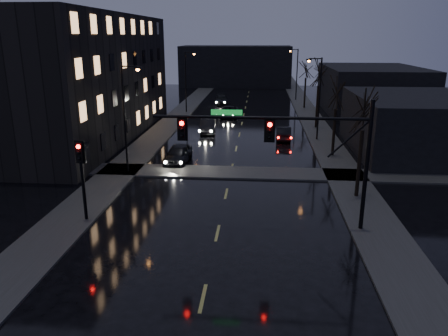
% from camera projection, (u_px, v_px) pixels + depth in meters
% --- Properties ---
extents(ground, '(160.00, 160.00, 0.00)m').
position_uv_depth(ground, '(196.00, 331.00, 15.40)').
color(ground, black).
rests_on(ground, ground).
extents(sidewalk_left, '(3.00, 140.00, 0.12)m').
position_uv_depth(sidewalk_left, '(166.00, 127.00, 49.42)').
color(sidewalk_left, '#2D2D2B').
rests_on(sidewalk_left, ground).
extents(sidewalk_right, '(3.00, 140.00, 0.12)m').
position_uv_depth(sidewalk_right, '(318.00, 129.00, 48.08)').
color(sidewalk_right, '#2D2D2B').
rests_on(sidewalk_right, ground).
extents(sidewalk_cross, '(40.00, 3.00, 0.12)m').
position_uv_depth(sidewalk_cross, '(231.00, 172.00, 33.02)').
color(sidewalk_cross, '#2D2D2B').
rests_on(sidewalk_cross, ground).
extents(apartment_block, '(12.00, 30.00, 12.00)m').
position_uv_depth(apartment_block, '(74.00, 77.00, 43.55)').
color(apartment_block, black).
rests_on(apartment_block, ground).
extents(commercial_right_near, '(10.00, 14.00, 5.00)m').
position_uv_depth(commercial_right_near, '(413.00, 125.00, 38.24)').
color(commercial_right_near, black).
rests_on(commercial_right_near, ground).
extents(commercial_right_far, '(12.00, 18.00, 6.00)m').
position_uv_depth(commercial_right_far, '(371.00, 89.00, 58.95)').
color(commercial_right_far, black).
rests_on(commercial_right_far, ground).
extents(far_block, '(22.00, 10.00, 8.00)m').
position_uv_depth(far_block, '(236.00, 66.00, 88.84)').
color(far_block, black).
rests_on(far_block, ground).
extents(signal_mast, '(11.11, 0.41, 7.00)m').
position_uv_depth(signal_mast, '(294.00, 140.00, 22.25)').
color(signal_mast, black).
rests_on(signal_mast, ground).
extents(signal_pole_left, '(0.35, 0.41, 4.53)m').
position_uv_depth(signal_pole_left, '(82.00, 170.00, 23.68)').
color(signal_pole_left, black).
rests_on(signal_pole_left, ground).
extents(tree_near, '(3.52, 3.52, 8.08)m').
position_uv_depth(tree_near, '(365.00, 101.00, 26.28)').
color(tree_near, black).
rests_on(tree_near, ground).
extents(tree_mid_a, '(3.30, 3.30, 7.58)m').
position_uv_depth(tree_mid_a, '(337.00, 88.00, 35.92)').
color(tree_mid_a, black).
rests_on(tree_mid_a, ground).
extents(tree_mid_b, '(3.74, 3.74, 8.59)m').
position_uv_depth(tree_mid_b, '(319.00, 68.00, 47.14)').
color(tree_mid_b, black).
rests_on(tree_mid_b, ground).
extents(tree_far, '(3.43, 3.43, 7.88)m').
position_uv_depth(tree_far, '(306.00, 65.00, 60.65)').
color(tree_far, black).
rests_on(tree_far, ground).
extents(streetlight_l_near, '(1.53, 0.28, 8.00)m').
position_uv_depth(streetlight_l_near, '(127.00, 110.00, 31.76)').
color(streetlight_l_near, black).
rests_on(streetlight_l_near, ground).
extents(streetlight_l_far, '(1.53, 0.28, 8.00)m').
position_uv_depth(streetlight_l_far, '(187.00, 77.00, 57.51)').
color(streetlight_l_far, black).
rests_on(streetlight_l_far, ground).
extents(streetlight_r_mid, '(1.53, 0.28, 8.00)m').
position_uv_depth(streetlight_r_mid, '(317.00, 92.00, 42.02)').
color(streetlight_r_mid, black).
rests_on(streetlight_r_mid, ground).
extents(streetlight_r_far, '(1.53, 0.28, 8.00)m').
position_uv_depth(streetlight_r_far, '(296.00, 70.00, 68.71)').
color(streetlight_r_far, black).
rests_on(streetlight_r_far, ground).
extents(oncoming_car_a, '(2.02, 4.46, 1.49)m').
position_uv_depth(oncoming_car_a, '(178.00, 154.00, 35.56)').
color(oncoming_car_a, black).
rests_on(oncoming_car_a, ground).
extents(oncoming_car_b, '(1.84, 4.49, 1.45)m').
position_uv_depth(oncoming_car_b, '(208.00, 126.00, 46.58)').
color(oncoming_car_b, black).
rests_on(oncoming_car_b, ground).
extents(oncoming_car_c, '(2.29, 4.81, 1.32)m').
position_uv_depth(oncoming_car_c, '(229.00, 112.00, 55.83)').
color(oncoming_car_c, black).
rests_on(oncoming_car_c, ground).
extents(oncoming_car_d, '(2.42, 4.87, 1.36)m').
position_uv_depth(oncoming_car_d, '(222.00, 100.00, 65.86)').
color(oncoming_car_d, black).
rests_on(oncoming_car_d, ground).
extents(lead_car, '(1.59, 4.13, 1.34)m').
position_uv_depth(lead_car, '(284.00, 133.00, 43.45)').
color(lead_car, black).
rests_on(lead_car, ground).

